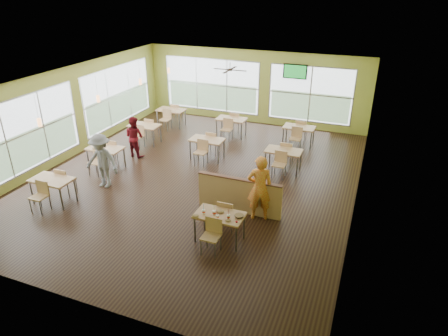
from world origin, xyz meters
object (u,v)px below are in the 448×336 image
at_px(main_table, 220,218).
at_px(man_plaid, 260,188).
at_px(food_basket, 239,216).
at_px(half_wall_divider, 239,195).

relative_size(main_table, man_plaid, 0.82).
xyz_separation_m(man_plaid, food_basket, (-0.13, -1.28, -0.14)).
distance_m(man_plaid, food_basket, 1.29).
bearing_deg(food_basket, main_table, -172.56).
bearing_deg(food_basket, half_wall_divider, 109.13).
relative_size(man_plaid, food_basket, 8.04).
relative_size(half_wall_divider, man_plaid, 1.30).
height_order(half_wall_divider, food_basket, half_wall_divider).
bearing_deg(main_table, half_wall_divider, 90.00).
height_order(main_table, man_plaid, man_plaid).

